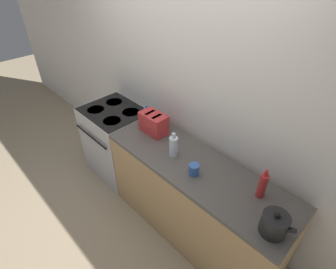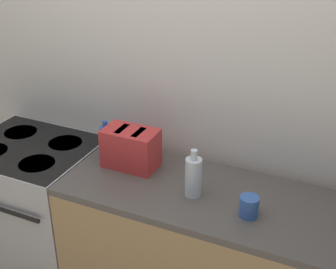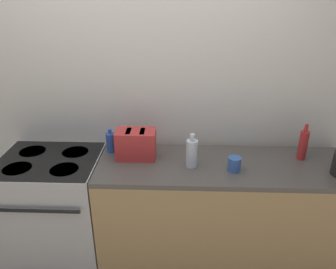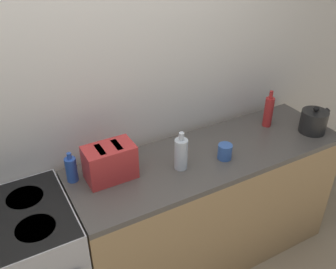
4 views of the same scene
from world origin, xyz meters
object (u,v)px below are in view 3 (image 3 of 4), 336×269
object	(u,v)px
toaster	(136,144)
bottle_clear	(192,153)
bottle_red	(303,145)
cup_blue	(234,164)
stove	(56,210)
bottle_blue	(111,142)

from	to	relation	value
toaster	bottle_clear	size ratio (longest dim) A/B	1.16
toaster	bottle_red	world-z (taller)	bottle_red
cup_blue	stove	bearing A→B (deg)	175.68
bottle_blue	cup_blue	world-z (taller)	bottle_blue
toaster	bottle_clear	distance (m)	0.42
stove	cup_blue	distance (m)	1.42
bottle_blue	cup_blue	size ratio (longest dim) A/B	1.90
bottle_blue	cup_blue	bearing A→B (deg)	-15.45
bottle_red	cup_blue	xyz separation A→B (m)	(-0.51, -0.19, -0.06)
stove	bottle_blue	size ratio (longest dim) A/B	4.91
bottle_blue	bottle_red	size ratio (longest dim) A/B	0.69
stove	bottle_clear	size ratio (longest dim) A/B	3.75
stove	toaster	bearing A→B (deg)	5.78
bottle_blue	toaster	bearing A→B (deg)	-21.78
cup_blue	bottle_blue	bearing A→B (deg)	164.55
bottle_clear	bottle_blue	bearing A→B (deg)	161.83
stove	toaster	world-z (taller)	toaster
toaster	bottle_blue	bearing A→B (deg)	158.22
stove	bottle_red	size ratio (longest dim) A/B	3.40
bottle_blue	bottle_clear	world-z (taller)	bottle_clear
stove	toaster	distance (m)	0.85
bottle_blue	stove	bearing A→B (deg)	-161.60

